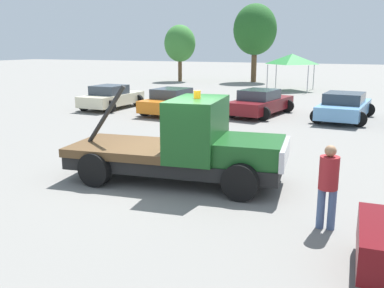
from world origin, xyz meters
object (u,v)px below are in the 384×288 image
Objects in this scene: parked_car_orange at (173,101)px; parked_car_skyblue at (344,107)px; parked_car_maroon at (260,103)px; tree_center at (255,30)px; parked_car_cream at (111,97)px; person_near_truck at (328,181)px; tree_left at (180,44)px; traffic_cone at (201,137)px; canopy_tent_green at (292,59)px; tow_truck at (187,147)px.

parked_car_skyblue is at bearing -76.96° from parked_car_orange.
parked_car_maroon is at bearing 96.96° from parked_car_skyblue.
parked_car_cream is at bearing -96.77° from tree_center.
person_near_truck reaches higher than parked_car_skyblue.
tree_left is (-8.60, 19.28, 3.07)m from parked_car_orange.
tree_left is 7.48m from tree_center.
parked_car_skyblue is (8.48, 1.42, 0.00)m from parked_car_orange.
tree_left is at bearing 116.58° from traffic_cone.
parked_car_orange is at bearing -91.88° from parked_car_cream.
parked_car_skyblue is at bearing -83.38° from parked_car_cream.
tree_center is (-10.70, 33.40, 4.04)m from person_near_truck.
canopy_tent_green reaches higher than parked_car_cream.
parked_car_skyblue is 14.22m from canopy_tent_green.
parked_car_orange is 8.59m from parked_car_skyblue.
parked_car_skyblue reaches higher than traffic_cone.
tree_center is at bearing 126.16° from canopy_tent_green.
tree_left is (-4.56, 19.07, 3.07)m from parked_car_cream.
parked_car_orange is 21.84m from tree_center.
person_near_truck is at bearing -60.44° from tree_left.
parked_car_orange is at bearing 104.31° from parked_car_skyblue.
person_near_truck is at bearing -72.24° from tree_center.
parked_car_maroon is at bearing 88.24° from tow_truck.
parked_car_orange is (4.04, -0.21, 0.00)m from parked_car_cream.
person_near_truck is at bearing -139.20° from parked_car_orange.
traffic_cone is at bearing -88.12° from canopy_tent_green.
traffic_cone is (0.68, -20.67, -2.23)m from canopy_tent_green.
canopy_tent_green is (-5.76, 26.64, 1.50)m from person_near_truck.
canopy_tent_green is at bearing -26.30° from parked_car_cream.
canopy_tent_green reaches higher than tow_truck.
parked_car_cream is 0.87× the size of parked_car_skyblue.
parked_car_cream is 21.73m from tree_center.
parked_car_cream is at bearing 100.32° from parked_car_skyblue.
parked_car_cream is 0.57× the size of tree_center.
person_near_truck is 3.07× the size of traffic_cone.
tow_truck is 32.99m from tree_left.
parked_car_orange is 15.09m from canopy_tent_green.
traffic_cone is (12.69, -25.37, -3.46)m from tree_left.
parked_car_maroon is at bearing -54.21° from tree_left.
parked_car_maroon reaches higher than traffic_cone.
canopy_tent_green is at bearing 13.68° from parked_car_maroon.
person_near_truck is 13.49m from parked_car_skyblue.
tree_left is (-14.07, 29.71, 2.77)m from tow_truck.
tree_left is (-12.99, 18.02, 3.07)m from parked_car_maroon.
parked_car_cream is 8.49m from parked_car_maroon.
tree_center is at bearing 95.37° from tow_truck.
canopy_tent_green reaches higher than parked_car_maroon.
tow_truck is 0.79× the size of tree_center.
traffic_cone is at bearing -142.56° from parked_car_orange.
tree_left reaches higher than parked_car_orange.
parked_car_maroon is 13.48m from canopy_tent_green.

